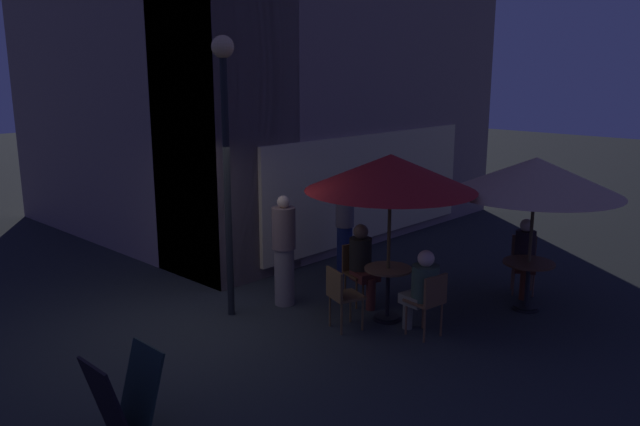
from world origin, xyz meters
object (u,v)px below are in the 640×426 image
patio_umbrella_0 (391,173)px  patron_seated_2 (525,253)px  cafe_chair_2 (357,267)px  patron_seated_1 (362,260)px  cafe_table_1 (528,274)px  cafe_chair_3 (524,259)px  patron_standing_4 (284,251)px  patron_seated_0 (422,286)px  patio_umbrella_1 (536,176)px  menu_sandwich_board (124,396)px  cafe_table_0 (388,283)px  patron_standing_3 (345,229)px  street_lamp_near_corner (225,127)px  cafe_chair_0 (341,292)px  cafe_chair_1 (429,298)px

patio_umbrella_0 → patron_seated_2: patio_umbrella_0 is taller
patio_umbrella_0 → cafe_chair_2: patio_umbrella_0 is taller
cafe_chair_2 → patron_seated_1: size_ratio=0.73×
cafe_table_1 → cafe_chair_3: 0.82m
patron_seated_2 → patron_standing_4: (-2.95, 2.47, 0.16)m
cafe_chair_2 → patron_seated_0: patron_seated_0 is taller
patron_seated_0 → patron_seated_2: size_ratio=0.98×
patio_umbrella_0 → patio_umbrella_1: size_ratio=0.98×
menu_sandwich_board → patio_umbrella_1: (5.95, -1.31, 1.60)m
cafe_table_0 → patron_seated_1: bearing=72.2°
cafe_chair_3 → patron_standing_3: (-1.31, 2.72, 0.27)m
patron_seated_0 → patio_umbrella_1: bearing=-100.6°
cafe_table_0 → cafe_table_1: bearing=-35.8°
street_lamp_near_corner → patron_seated_0: street_lamp_near_corner is taller
patron_seated_2 → cafe_table_1: bearing=0.0°
cafe_chair_2 → menu_sandwich_board: bearing=-62.5°
cafe_table_0 → cafe_chair_0: size_ratio=0.89×
cafe_chair_2 → cafe_chair_3: bearing=71.2°
cafe_table_0 → cafe_chair_1: cafe_chair_1 is taller
patron_standing_4 → patron_seated_1: bearing=175.3°
menu_sandwich_board → cafe_table_0: (4.17, -0.03, 0.11)m
patron_seated_2 → patron_seated_0: bearing=-37.1°
street_lamp_near_corner → cafe_table_0: street_lamp_near_corner is taller
patio_umbrella_1 → cafe_table_1: bearing=-26.6°
menu_sandwich_board → cafe_chair_2: 4.49m
cafe_table_1 → patio_umbrella_0: size_ratio=0.31×
patio_umbrella_1 → cafe_chair_2: (-1.52, 2.07, -1.49)m
cafe_chair_3 → patron_seated_2: (-0.12, -0.07, 0.15)m
menu_sandwich_board → cafe_chair_2: (4.43, 0.76, 0.11)m
street_lamp_near_corner → cafe_table_1: (3.21, -3.08, -2.22)m
patron_standing_4 → menu_sandwich_board: bearing=65.7°
cafe_table_1 → patio_umbrella_0: patio_umbrella_0 is taller
cafe_chair_1 → patron_standing_4: patron_standing_4 is taller
street_lamp_near_corner → menu_sandwich_board: bearing=-147.1°
cafe_chair_2 → patron_seated_0: size_ratio=0.76×
patio_umbrella_0 → patron_seated_2: 2.93m
street_lamp_near_corner → patron_standing_3: 3.25m
patron_seated_1 → patron_standing_3: patron_standing_3 is taller
cafe_table_0 → cafe_chair_2: cafe_chair_2 is taller
street_lamp_near_corner → cafe_chair_0: 2.80m
cafe_chair_0 → patron_seated_2: (3.09, -1.19, 0.15)m
cafe_chair_0 → patron_seated_0: patron_seated_0 is taller
street_lamp_near_corner → patron_seated_2: (3.79, -2.73, -2.07)m
menu_sandwich_board → cafe_chair_2: cafe_chair_2 is taller
street_lamp_near_corner → cafe_chair_1: bearing=-62.9°
patron_seated_1 → cafe_chair_0: bearing=-48.9°
cafe_chair_2 → patron_seated_1: 0.21m
cafe_chair_2 → patio_umbrella_0: bearing=0.0°
cafe_table_1 → cafe_chair_3: bearing=30.5°
patio_umbrella_1 → patron_standing_3: bearing=101.0°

